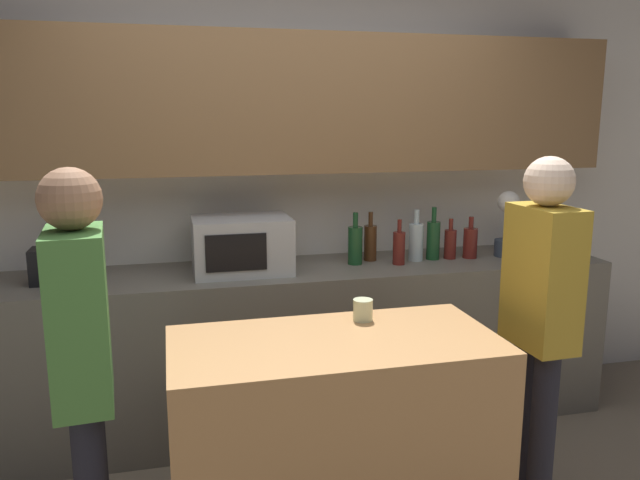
{
  "coord_description": "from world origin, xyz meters",
  "views": [
    {
      "loc": [
        -0.68,
        -1.92,
        1.77
      ],
      "look_at": [
        -0.06,
        0.58,
        1.25
      ],
      "focal_mm": 35.0,
      "sensor_mm": 36.0,
      "label": 1
    }
  ],
  "objects_px": {
    "microwave": "(242,245)",
    "person_left": "(82,356)",
    "bottle_2": "(399,247)",
    "bottle_6": "(470,242)",
    "person_center": "(540,308)",
    "toaster": "(58,265)",
    "potted_plant": "(507,224)",
    "bottle_3": "(416,241)",
    "bottle_5": "(450,243)",
    "bottle_4": "(433,239)",
    "bottle_0": "(355,244)",
    "bottle_1": "(370,242)",
    "cup_0": "(363,310)"
  },
  "relations": [
    {
      "from": "microwave",
      "to": "potted_plant",
      "type": "relative_size",
      "value": 1.32
    },
    {
      "from": "bottle_6",
      "to": "person_center",
      "type": "bearing_deg",
      "value": -100.6
    },
    {
      "from": "person_left",
      "to": "bottle_2",
      "type": "bearing_deg",
      "value": 119.8
    },
    {
      "from": "bottle_4",
      "to": "potted_plant",
      "type": "bearing_deg",
      "value": -3.64
    },
    {
      "from": "bottle_3",
      "to": "bottle_5",
      "type": "distance_m",
      "value": 0.22
    },
    {
      "from": "microwave",
      "to": "person_left",
      "type": "distance_m",
      "value": 1.33
    },
    {
      "from": "bottle_4",
      "to": "bottle_5",
      "type": "bearing_deg",
      "value": -4.38
    },
    {
      "from": "bottle_4",
      "to": "bottle_0",
      "type": "bearing_deg",
      "value": -179.17
    },
    {
      "from": "microwave",
      "to": "bottle_0",
      "type": "height_order",
      "value": "microwave"
    },
    {
      "from": "person_center",
      "to": "bottle_0",
      "type": "bearing_deg",
      "value": 24.42
    },
    {
      "from": "person_left",
      "to": "person_center",
      "type": "distance_m",
      "value": 1.86
    },
    {
      "from": "microwave",
      "to": "bottle_5",
      "type": "xyz_separation_m",
      "value": [
        1.24,
        0.02,
        -0.06
      ]
    },
    {
      "from": "toaster",
      "to": "bottle_1",
      "type": "xyz_separation_m",
      "value": [
        1.69,
        0.09,
        0.02
      ]
    },
    {
      "from": "bottle_0",
      "to": "person_left",
      "type": "distance_m",
      "value": 1.77
    },
    {
      "from": "bottle_0",
      "to": "person_center",
      "type": "relative_size",
      "value": 0.19
    },
    {
      "from": "bottle_1",
      "to": "bottle_4",
      "type": "bearing_deg",
      "value": -9.1
    },
    {
      "from": "bottle_0",
      "to": "person_center",
      "type": "distance_m",
      "value": 1.17
    },
    {
      "from": "potted_plant",
      "to": "bottle_0",
      "type": "distance_m",
      "value": 0.95
    },
    {
      "from": "microwave",
      "to": "toaster",
      "type": "bearing_deg",
      "value": 179.9
    },
    {
      "from": "toaster",
      "to": "bottle_1",
      "type": "relative_size",
      "value": 0.91
    },
    {
      "from": "person_left",
      "to": "bottle_6",
      "type": "bearing_deg",
      "value": 114.34
    },
    {
      "from": "potted_plant",
      "to": "bottle_5",
      "type": "distance_m",
      "value": 0.37
    },
    {
      "from": "bottle_1",
      "to": "bottle_2",
      "type": "relative_size",
      "value": 1.11
    },
    {
      "from": "person_center",
      "to": "bottle_4",
      "type": "bearing_deg",
      "value": -0.06
    },
    {
      "from": "bottle_1",
      "to": "cup_0",
      "type": "height_order",
      "value": "bottle_1"
    },
    {
      "from": "bottle_6",
      "to": "cup_0",
      "type": "xyz_separation_m",
      "value": [
        -0.95,
        -0.87,
        -0.08
      ]
    },
    {
      "from": "bottle_2",
      "to": "bottle_6",
      "type": "distance_m",
      "value": 0.47
    },
    {
      "from": "bottle_5",
      "to": "cup_0",
      "type": "height_order",
      "value": "bottle_5"
    },
    {
      "from": "toaster",
      "to": "bottle_5",
      "type": "height_order",
      "value": "bottle_5"
    },
    {
      "from": "person_left",
      "to": "bottle_0",
      "type": "bearing_deg",
      "value": 126.0
    },
    {
      "from": "bottle_0",
      "to": "person_center",
      "type": "height_order",
      "value": "person_center"
    },
    {
      "from": "toaster",
      "to": "potted_plant",
      "type": "relative_size",
      "value": 0.66
    },
    {
      "from": "potted_plant",
      "to": "person_left",
      "type": "distance_m",
      "value": 2.55
    },
    {
      "from": "potted_plant",
      "to": "bottle_3",
      "type": "xyz_separation_m",
      "value": [
        -0.57,
        0.02,
        -0.08
      ]
    },
    {
      "from": "bottle_6",
      "to": "bottle_1",
      "type": "bearing_deg",
      "value": 172.4
    },
    {
      "from": "bottle_0",
      "to": "bottle_6",
      "type": "relative_size",
      "value": 1.2
    },
    {
      "from": "microwave",
      "to": "bottle_2",
      "type": "distance_m",
      "value": 0.89
    },
    {
      "from": "bottle_5",
      "to": "person_left",
      "type": "distance_m",
      "value": 2.25
    },
    {
      "from": "potted_plant",
      "to": "bottle_5",
      "type": "relative_size",
      "value": 1.65
    },
    {
      "from": "bottle_2",
      "to": "person_left",
      "type": "relative_size",
      "value": 0.16
    },
    {
      "from": "toaster",
      "to": "potted_plant",
      "type": "distance_m",
      "value": 2.53
    },
    {
      "from": "bottle_1",
      "to": "bottle_3",
      "type": "height_order",
      "value": "bottle_3"
    },
    {
      "from": "bottle_1",
      "to": "cup_0",
      "type": "xyz_separation_m",
      "value": [
        -0.35,
        -0.95,
        -0.09
      ]
    },
    {
      "from": "person_left",
      "to": "person_center",
      "type": "relative_size",
      "value": 1.0
    },
    {
      "from": "bottle_0",
      "to": "bottle_3",
      "type": "relative_size",
      "value": 0.99
    },
    {
      "from": "cup_0",
      "to": "person_center",
      "type": "distance_m",
      "value": 0.77
    },
    {
      "from": "bottle_3",
      "to": "person_left",
      "type": "relative_size",
      "value": 0.19
    },
    {
      "from": "microwave",
      "to": "person_left",
      "type": "height_order",
      "value": "person_left"
    },
    {
      "from": "potted_plant",
      "to": "bottle_5",
      "type": "xyz_separation_m",
      "value": [
        -0.36,
        0.02,
        -0.11
      ]
    },
    {
      "from": "microwave",
      "to": "bottle_3",
      "type": "bearing_deg",
      "value": 1.37
    }
  ]
}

